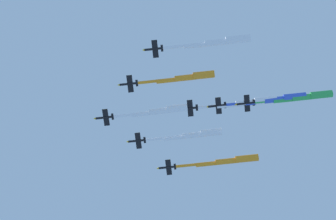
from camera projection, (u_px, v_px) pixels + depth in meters
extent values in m
cylinder|color=black|center=(105.00, 117.00, 242.18)|extent=(9.07, 2.37, 1.17)
cone|color=#EAB70C|center=(95.00, 119.00, 242.37)|extent=(1.44, 1.27, 1.11)
cylinder|color=black|center=(114.00, 116.00, 242.01)|extent=(0.71, 0.95, 0.87)
ellipsoid|color=black|center=(101.00, 118.00, 242.71)|extent=(1.99, 1.05, 0.73)
cube|color=black|center=(106.00, 117.00, 242.11)|extent=(3.81, 8.68, 0.65)
cube|color=#EAB70C|center=(105.00, 110.00, 241.20)|extent=(2.37, 1.01, 0.14)
cube|color=#EAB70C|center=(107.00, 125.00, 243.17)|extent=(2.37, 1.01, 0.14)
cube|color=black|center=(113.00, 117.00, 242.04)|extent=(1.52, 3.32, 0.30)
cube|color=#EAB70C|center=(113.00, 116.00, 242.96)|extent=(1.42, 0.42, 1.90)
cylinder|color=white|center=(124.00, 115.00, 241.83)|extent=(10.10, 2.82, 1.48)
cylinder|color=white|center=(142.00, 114.00, 241.59)|extent=(10.20, 3.55, 2.22)
cylinder|color=white|center=(159.00, 111.00, 241.16)|extent=(10.30, 4.29, 2.97)
cylinder|color=white|center=(177.00, 108.00, 240.72)|extent=(10.40, 5.02, 3.71)
cylinder|color=black|center=(129.00, 84.00, 238.03)|extent=(9.07, 2.47, 1.17)
cone|color=#EAB70C|center=(118.00, 85.00, 238.20)|extent=(1.45, 1.29, 1.11)
cylinder|color=black|center=(139.00, 83.00, 237.87)|extent=(0.72, 0.96, 0.88)
ellipsoid|color=black|center=(125.00, 84.00, 238.55)|extent=(2.00, 1.07, 0.73)
cube|color=black|center=(130.00, 84.00, 237.96)|extent=(3.89, 8.69, 0.72)
cube|color=#EAB70C|center=(129.00, 76.00, 237.07)|extent=(2.38, 1.03, 0.15)
cube|color=#EAB70C|center=(131.00, 92.00, 238.99)|extent=(2.38, 1.03, 0.15)
cube|color=black|center=(137.00, 83.00, 237.90)|extent=(1.55, 3.33, 0.32)
cube|color=#EAB70C|center=(137.00, 83.00, 238.82)|extent=(1.42, 0.45, 1.90)
cylinder|color=orange|center=(149.00, 82.00, 237.71)|extent=(10.25, 2.95, 1.49)
cylinder|color=orange|center=(167.00, 81.00, 237.48)|extent=(10.36, 3.69, 2.24)
cylinder|color=orange|center=(185.00, 78.00, 237.08)|extent=(10.47, 4.43, 2.99)
cylinder|color=orange|center=(204.00, 75.00, 236.67)|extent=(10.58, 5.17, 3.73)
cylinder|color=black|center=(137.00, 141.00, 250.14)|extent=(9.08, 2.50, 1.19)
cone|color=#EAB70C|center=(127.00, 142.00, 250.30)|extent=(1.45, 1.31, 1.13)
cylinder|color=black|center=(147.00, 140.00, 249.98)|extent=(0.72, 0.97, 0.89)
ellipsoid|color=black|center=(133.00, 141.00, 250.66)|extent=(2.00, 1.08, 0.74)
cube|color=black|center=(138.00, 141.00, 250.07)|extent=(3.91, 8.69, 0.82)
cube|color=#EAB70C|center=(137.00, 133.00, 249.22)|extent=(2.38, 1.04, 0.16)
cube|color=#EAB70C|center=(139.00, 148.00, 251.05)|extent=(2.38, 1.04, 0.16)
cube|color=black|center=(145.00, 140.00, 250.01)|extent=(1.56, 3.32, 0.36)
cube|color=#EAB70C|center=(145.00, 139.00, 250.93)|extent=(1.42, 0.48, 1.90)
cylinder|color=white|center=(156.00, 139.00, 249.82)|extent=(10.73, 3.06, 1.51)
cylinder|color=white|center=(175.00, 138.00, 249.58)|extent=(10.84, 3.80, 2.26)
cylinder|color=white|center=(193.00, 135.00, 249.17)|extent=(10.95, 4.55, 3.02)
cylinder|color=white|center=(211.00, 132.00, 248.76)|extent=(11.06, 5.30, 3.77)
cylinder|color=black|center=(154.00, 49.00, 234.12)|extent=(9.08, 2.51, 1.18)
cone|color=#EAB70C|center=(143.00, 50.00, 234.29)|extent=(1.45, 1.30, 1.12)
cylinder|color=black|center=(164.00, 48.00, 233.97)|extent=(0.73, 0.97, 0.89)
ellipsoid|color=black|center=(150.00, 49.00, 234.64)|extent=(2.00, 1.08, 0.74)
cube|color=black|center=(155.00, 49.00, 234.06)|extent=(3.92, 8.70, 0.78)
cube|color=#EAB70C|center=(154.00, 41.00, 233.19)|extent=(2.38, 1.04, 0.15)
cube|color=#EAB70C|center=(156.00, 57.00, 235.05)|extent=(2.38, 1.04, 0.15)
cube|color=black|center=(162.00, 48.00, 234.00)|extent=(1.57, 3.33, 0.34)
cube|color=#EAB70C|center=(162.00, 48.00, 234.92)|extent=(1.42, 0.47, 1.90)
cylinder|color=white|center=(175.00, 47.00, 233.80)|extent=(11.46, 3.19, 1.50)
cylinder|color=white|center=(196.00, 45.00, 233.55)|extent=(11.57, 3.93, 2.25)
cylinder|color=white|center=(217.00, 42.00, 233.13)|extent=(11.69, 4.67, 3.01)
cylinder|color=white|center=(238.00, 39.00, 232.70)|extent=(11.80, 5.41, 3.76)
cylinder|color=black|center=(168.00, 167.00, 252.66)|extent=(9.07, 2.42, 1.13)
cone|color=#EAB70C|center=(158.00, 168.00, 252.83)|extent=(1.44, 1.25, 1.07)
cylinder|color=black|center=(177.00, 166.00, 252.49)|extent=(0.72, 0.92, 0.85)
ellipsoid|color=black|center=(164.00, 167.00, 253.17)|extent=(1.99, 1.04, 0.70)
cube|color=black|center=(169.00, 167.00, 252.59)|extent=(3.88, 8.70, 0.36)
cube|color=#EAB70C|center=(168.00, 160.00, 251.54)|extent=(2.38, 1.03, 0.12)
cube|color=#EAB70C|center=(169.00, 174.00, 253.77)|extent=(2.38, 1.03, 0.12)
cube|color=black|center=(175.00, 167.00, 252.53)|extent=(1.55, 3.33, 0.18)
cube|color=#EAB70C|center=(175.00, 166.00, 253.44)|extent=(1.41, 0.37, 1.90)
cylinder|color=orange|center=(187.00, 165.00, 252.31)|extent=(11.66, 3.09, 1.44)
cylinder|color=orange|center=(207.00, 164.00, 252.05)|extent=(11.76, 3.80, 2.15)
cylinder|color=orange|center=(227.00, 161.00, 251.59)|extent=(11.87, 4.51, 2.87)
cylinder|color=orange|center=(247.00, 158.00, 251.12)|extent=(11.97, 5.22, 3.59)
cylinder|color=black|center=(189.00, 108.00, 241.94)|extent=(9.06, 2.54, 1.12)
cone|color=#EAB70C|center=(179.00, 109.00, 242.09)|extent=(1.45, 1.26, 1.07)
cylinder|color=black|center=(199.00, 107.00, 241.80)|extent=(0.73, 0.93, 0.84)
ellipsoid|color=black|center=(185.00, 108.00, 242.44)|extent=(2.00, 1.07, 0.70)
cube|color=black|center=(190.00, 108.00, 241.87)|extent=(4.00, 8.72, 0.33)
cube|color=#EAB70C|center=(190.00, 101.00, 240.81)|extent=(2.38, 1.06, 0.12)
cube|color=#EAB70C|center=(191.00, 116.00, 243.07)|extent=(2.38, 1.06, 0.12)
cube|color=black|center=(197.00, 108.00, 241.83)|extent=(1.59, 3.34, 0.17)
cube|color=#EAB70C|center=(197.00, 107.00, 242.73)|extent=(1.41, 0.38, 1.90)
cylinder|color=white|center=(209.00, 107.00, 241.65)|extent=(10.65, 3.09, 1.43)
cylinder|color=white|center=(228.00, 105.00, 241.47)|extent=(10.77, 3.79, 2.15)
cylinder|color=white|center=(247.00, 103.00, 241.07)|extent=(10.88, 4.50, 2.86)
cylinder|color=white|center=(266.00, 100.00, 240.67)|extent=(10.99, 5.21, 3.58)
cylinder|color=black|center=(217.00, 106.00, 241.02)|extent=(9.07, 2.44, 1.13)
cone|color=#EAB70C|center=(207.00, 107.00, 241.19)|extent=(1.44, 1.25, 1.07)
cylinder|color=black|center=(227.00, 105.00, 240.87)|extent=(0.72, 0.92, 0.85)
ellipsoid|color=black|center=(213.00, 106.00, 241.54)|extent=(1.99, 1.05, 0.70)
cube|color=black|center=(218.00, 106.00, 240.96)|extent=(3.91, 8.71, 0.35)
cube|color=#EAB70C|center=(218.00, 98.00, 239.91)|extent=(2.38, 1.03, 0.12)
cube|color=#EAB70C|center=(219.00, 113.00, 242.14)|extent=(2.38, 1.03, 0.12)
cube|color=black|center=(225.00, 105.00, 240.90)|extent=(1.56, 3.33, 0.18)
cube|color=#EAB70C|center=(225.00, 104.00, 241.81)|extent=(1.41, 0.37, 1.90)
cylinder|color=blue|center=(237.00, 104.00, 240.70)|extent=(10.70, 2.98, 1.44)
cylinder|color=blue|center=(256.00, 102.00, 240.48)|extent=(10.81, 3.69, 2.15)
cylinder|color=blue|center=(275.00, 100.00, 240.05)|extent=(10.91, 4.40, 2.87)
cylinder|color=blue|center=(295.00, 97.00, 239.62)|extent=(11.02, 5.11, 3.59)
cylinder|color=black|center=(246.00, 103.00, 239.97)|extent=(9.07, 2.46, 1.16)
cone|color=#EAB70C|center=(235.00, 104.00, 240.14)|extent=(1.45, 1.28, 1.10)
cylinder|color=black|center=(256.00, 102.00, 239.82)|extent=(0.72, 0.95, 0.87)
ellipsoid|color=black|center=(242.00, 104.00, 240.49)|extent=(2.00, 1.06, 0.72)
cube|color=black|center=(247.00, 103.00, 239.91)|extent=(3.90, 8.70, 0.58)
cube|color=#EAB70C|center=(247.00, 96.00, 238.96)|extent=(2.38, 1.03, 0.14)
cube|color=#EAB70C|center=(248.00, 111.00, 240.99)|extent=(2.38, 1.03, 0.14)
cube|color=black|center=(254.00, 103.00, 239.85)|extent=(1.56, 3.33, 0.27)
cube|color=#EAB70C|center=(253.00, 102.00, 240.76)|extent=(1.42, 0.42, 1.90)
cylinder|color=green|center=(266.00, 101.00, 239.66)|extent=(10.34, 2.96, 1.47)
cylinder|color=green|center=(284.00, 100.00, 239.44)|extent=(10.45, 3.69, 2.21)
cylinder|color=green|center=(303.00, 97.00, 239.03)|extent=(10.56, 4.41, 2.94)
cylinder|color=green|center=(321.00, 95.00, 238.62)|extent=(10.67, 5.14, 3.68)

